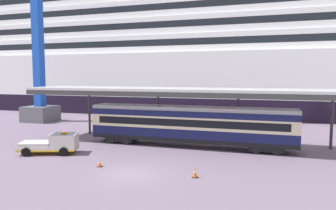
# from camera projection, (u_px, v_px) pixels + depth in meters

# --- Properties ---
(ground_plane) EXTENTS (400.00, 400.00, 0.00)m
(ground_plane) POSITION_uv_depth(u_px,v_px,m) (131.00, 174.00, 23.54)
(ground_plane) COLOR slate
(cruise_ship) EXTENTS (140.15, 27.49, 42.55)m
(cruise_ship) POSITION_uv_depth(u_px,v_px,m) (221.00, 39.00, 65.17)
(cruise_ship) COLOR black
(cruise_ship) RESTS_ON ground
(platform_canopy) EXTENTS (36.04, 5.92, 5.92)m
(platform_canopy) POSITION_uv_depth(u_px,v_px,m) (191.00, 91.00, 32.55)
(platform_canopy) COLOR #B7B7B7
(platform_canopy) RESTS_ON ground
(train_carriage) EXTENTS (20.80, 2.81, 4.11)m
(train_carriage) POSITION_uv_depth(u_px,v_px,m) (190.00, 124.00, 32.47)
(train_carriage) COLOR black
(train_carriage) RESTS_ON ground
(service_truck) EXTENTS (5.58, 3.69, 2.02)m
(service_truck) POSITION_uv_depth(u_px,v_px,m) (54.00, 143.00, 29.65)
(service_truck) COLOR silver
(service_truck) RESTS_ON ground
(traffic_cone_near) EXTENTS (0.36, 0.36, 0.73)m
(traffic_cone_near) POSITION_uv_depth(u_px,v_px,m) (195.00, 173.00, 22.70)
(traffic_cone_near) COLOR black
(traffic_cone_near) RESTS_ON ground
(traffic_cone_mid) EXTENTS (0.36, 0.36, 0.60)m
(traffic_cone_mid) POSITION_uv_depth(u_px,v_px,m) (100.00, 163.00, 25.41)
(traffic_cone_mid) COLOR black
(traffic_cone_mid) RESTS_ON ground
(dockside_crane) EXTENTS (14.22, 4.40, 52.73)m
(dockside_crane) POSITION_uv_depth(u_px,v_px,m) (40.00, 13.00, 48.98)
(dockside_crane) COLOR #595960
(dockside_crane) RESTS_ON ground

